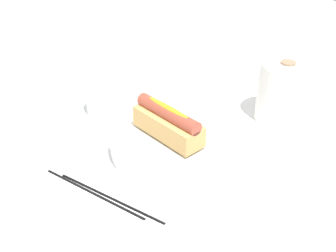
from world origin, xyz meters
TOP-DOWN VIEW (x-y plane):
  - ground_plane at (0.00, 0.00)m, footprint 2.40×2.40m
  - serving_bowl at (0.02, -0.01)m, footprint 0.23×0.23m
  - hotdog_front at (0.02, -0.01)m, footprint 0.15×0.06m
  - water_glass at (-0.18, -0.01)m, footprint 0.07×0.07m
  - paper_towel_roll at (0.12, 0.24)m, footprint 0.11×0.11m
  - chopstick_near at (0.04, -0.18)m, footprint 0.22×0.04m
  - chopstick_far at (0.01, -0.19)m, footprint 0.22×0.04m

SIDE VIEW (x-z plane):
  - ground_plane at x=0.00m, z-range 0.00..0.00m
  - chopstick_near at x=0.04m, z-range 0.00..0.01m
  - chopstick_far at x=0.01m, z-range 0.00..0.01m
  - serving_bowl at x=0.02m, z-range 0.00..0.04m
  - water_glass at x=-0.18m, z-range -0.01..0.08m
  - paper_towel_roll at x=0.12m, z-range 0.00..0.13m
  - hotdog_front at x=0.02m, z-range 0.03..0.10m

